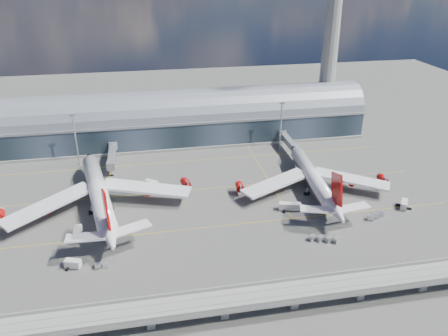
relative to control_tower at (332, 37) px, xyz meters
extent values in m
plane|color=#474744|center=(-85.00, -83.00, -51.64)|extent=(500.00, 500.00, 0.00)
cube|color=gold|center=(-85.00, -93.00, -51.63)|extent=(200.00, 0.25, 0.01)
cube|color=gold|center=(-85.00, -63.00, -51.63)|extent=(200.00, 0.25, 0.01)
cube|color=gold|center=(-85.00, -33.00, -51.63)|extent=(200.00, 0.25, 0.01)
cube|color=gold|center=(-120.00, -53.00, -51.63)|extent=(0.25, 80.00, 0.01)
cube|color=gold|center=(-50.00, -53.00, -51.63)|extent=(0.25, 80.00, 0.01)
cube|color=#1D2831|center=(-85.00, -5.00, -44.64)|extent=(200.00, 28.00, 14.00)
cylinder|color=gray|center=(-85.00, -5.00, -37.64)|extent=(200.00, 28.00, 28.00)
cube|color=gray|center=(-85.00, -19.00, -37.64)|extent=(200.00, 1.00, 1.20)
cube|color=gray|center=(-85.00, -5.00, -51.04)|extent=(200.00, 30.00, 1.20)
cube|color=gray|center=(0.00, 0.00, -47.64)|extent=(18.00, 18.00, 8.00)
cone|color=gray|center=(0.00, 0.00, -6.64)|extent=(10.00, 10.00, 90.00)
cube|color=gray|center=(-85.00, -138.00, -46.14)|extent=(220.00, 8.50, 1.20)
cube|color=gray|center=(-85.00, -142.00, -45.04)|extent=(220.00, 0.40, 1.20)
cube|color=gray|center=(-85.00, -134.00, -45.04)|extent=(220.00, 0.40, 1.20)
cube|color=gray|center=(-85.00, -139.50, -45.49)|extent=(220.00, 0.12, 0.12)
cube|color=gray|center=(-85.00, -136.50, -45.49)|extent=(220.00, 0.12, 0.12)
cube|color=gray|center=(-125.00, -138.00, -49.14)|extent=(2.20, 2.20, 5.00)
cube|color=gray|center=(-105.00, -138.00, -49.14)|extent=(2.20, 2.20, 5.00)
cube|color=gray|center=(-85.00, -138.00, -49.14)|extent=(2.20, 2.20, 5.00)
cube|color=gray|center=(-65.00, -138.00, -49.14)|extent=(2.20, 2.20, 5.00)
cube|color=gray|center=(-45.00, -138.00, -49.14)|extent=(2.20, 2.20, 5.00)
cube|color=gray|center=(-25.00, -138.00, -49.14)|extent=(2.20, 2.20, 5.00)
cylinder|color=gray|center=(-135.00, -28.00, -39.14)|extent=(0.70, 0.70, 25.00)
cube|color=gray|center=(-135.00, -28.00, -26.44)|extent=(3.00, 0.40, 1.00)
cylinder|color=gray|center=(-35.00, -28.00, -39.14)|extent=(0.70, 0.70, 25.00)
cube|color=gray|center=(-35.00, -28.00, -26.44)|extent=(3.00, 0.40, 1.00)
cylinder|color=white|center=(-122.74, -70.32, -44.78)|extent=(17.63, 59.01, 7.08)
cone|color=white|center=(-128.68, -38.20, -44.78)|extent=(8.57, 9.99, 7.08)
cone|color=white|center=(-116.40, -104.62, -43.89)|extent=(9.38, 14.35, 7.08)
cube|color=#A50807|center=(-117.01, -101.36, -35.15)|extent=(3.17, 13.15, 14.66)
cube|color=white|center=(-140.56, -75.86, -45.66)|extent=(33.44, 29.13, 2.86)
cube|color=white|center=(-104.12, -69.13, -45.66)|extent=(36.69, 19.19, 2.86)
cylinder|color=#A50807|center=(-141.63, -73.81, -47.65)|extent=(4.49, 6.08, 3.54)
cylinder|color=#A50807|center=(-157.83, -76.80, -47.65)|extent=(4.49, 6.08, 3.54)
cylinder|color=#A50807|center=(-103.85, -66.83, -47.65)|extent=(4.49, 6.08, 3.54)
cylinder|color=#A50807|center=(-87.66, -63.84, -47.65)|extent=(4.49, 6.08, 3.54)
cylinder|color=gray|center=(-126.50, -49.97, -49.98)|extent=(0.55, 0.55, 3.32)
cylinder|color=gray|center=(-125.42, -75.32, -49.98)|extent=(0.66, 0.66, 3.32)
cylinder|color=gray|center=(-118.45, -74.03, -49.98)|extent=(0.66, 0.66, 3.32)
cylinder|color=black|center=(-125.42, -75.32, -51.03)|extent=(2.70, 2.07, 1.66)
cylinder|color=black|center=(-118.45, -74.03, -51.03)|extent=(2.70, 2.07, 1.66)
cylinder|color=white|center=(-34.49, -72.42, -45.53)|extent=(9.81, 50.35, 6.00)
cone|color=white|center=(-32.34, -44.38, -45.53)|extent=(6.62, 8.71, 6.00)
cone|color=white|center=(-36.80, -102.52, -44.70)|extent=(6.93, 12.84, 6.00)
cube|color=#A50807|center=(-36.57, -99.43, -36.84)|extent=(1.67, 12.39, 13.70)
cube|color=white|center=(-50.81, -73.25, -46.36)|extent=(31.91, 20.09, 2.56)
cube|color=white|center=(-18.50, -75.72, -46.36)|extent=(30.79, 23.71, 2.56)
cylinder|color=black|center=(-34.49, -72.42, -47.18)|extent=(8.52, 45.16, 5.10)
cylinder|color=#A50807|center=(-51.25, -71.14, -48.22)|extent=(3.70, 5.41, 3.31)
cylinder|color=#A50807|center=(-65.61, -70.04, -48.22)|extent=(3.70, 5.41, 3.31)
cylinder|color=#A50807|center=(-17.74, -73.71, -48.22)|extent=(3.70, 5.41, 3.31)
cylinder|color=#A50807|center=(-3.38, -74.81, -48.22)|extent=(3.70, 5.41, 3.31)
cylinder|color=gray|center=(-33.15, -54.83, -50.08)|extent=(0.52, 0.52, 3.10)
cylinder|color=gray|center=(-38.11, -76.29, -50.08)|extent=(0.62, 0.62, 3.10)
cylinder|color=gray|center=(-31.51, -76.80, -50.08)|extent=(0.62, 0.62, 3.10)
cylinder|color=black|center=(-38.11, -76.29, -51.07)|extent=(2.39, 1.72, 1.55)
cylinder|color=black|center=(-31.51, -76.80, -51.07)|extent=(2.39, 1.72, 1.55)
cube|color=gray|center=(-119.24, -31.00, -46.44)|extent=(3.00, 24.00, 3.00)
cube|color=gray|center=(-119.24, -43.00, -46.44)|extent=(3.60, 3.60, 3.40)
cylinder|color=gray|center=(-119.24, -19.00, -46.44)|extent=(4.40, 4.40, 4.00)
cylinder|color=gray|center=(-119.24, -43.00, -49.94)|extent=(0.50, 0.50, 3.40)
cylinder|color=black|center=(-119.24, -43.00, -51.29)|extent=(1.40, 0.80, 0.80)
cube|color=gray|center=(-30.99, -33.00, -46.44)|extent=(3.00, 28.00, 3.00)
cube|color=gray|center=(-30.99, -47.00, -46.44)|extent=(3.60, 3.60, 3.40)
cylinder|color=gray|center=(-30.99, -19.00, -46.44)|extent=(4.40, 4.40, 4.00)
cylinder|color=gray|center=(-30.99, -47.00, -49.94)|extent=(0.50, 0.50, 3.40)
cylinder|color=black|center=(-30.99, -47.00, -51.29)|extent=(1.40, 0.80, 0.80)
cube|color=beige|center=(-128.97, -91.06, -49.87)|extent=(2.62, 7.77, 2.88)
cylinder|color=black|center=(-128.94, -88.58, -51.14)|extent=(2.78, 1.02, 1.00)
cylinder|color=black|center=(-128.99, -93.54, -51.14)|extent=(2.78, 1.02, 1.00)
cube|color=beige|center=(-128.61, -108.01, -50.04)|extent=(5.47, 3.78, 2.60)
cylinder|color=black|center=(-127.10, -107.50, -51.19)|extent=(1.65, 2.65, 0.90)
cylinder|color=black|center=(-130.12, -108.53, -51.19)|extent=(1.65, 2.65, 0.90)
cube|color=beige|center=(-49.03, -86.79, -49.94)|extent=(8.81, 4.68, 2.75)
cylinder|color=black|center=(-46.43, -86.04, -51.16)|extent=(1.65, 2.81, 0.95)
cylinder|color=black|center=(-51.64, -87.54, -51.16)|extent=(1.65, 2.81, 0.95)
cube|color=beige|center=(-3.96, -93.47, -50.03)|extent=(5.31, 6.28, 2.61)
cylinder|color=black|center=(-5.05, -91.88, -51.18)|extent=(2.58, 2.17, 0.90)
cylinder|color=black|center=(-2.87, -95.06, -51.18)|extent=(2.58, 2.17, 0.90)
cube|color=beige|center=(-46.23, -66.59, -50.20)|extent=(2.14, 4.51, 2.33)
cylinder|color=black|center=(-46.21, -65.16, -51.23)|extent=(2.25, 0.85, 0.81)
cylinder|color=black|center=(-46.26, -68.02, -51.23)|extent=(2.25, 0.85, 0.81)
cube|color=beige|center=(-101.81, -56.89, -50.02)|extent=(6.16, 5.60, 2.62)
cylinder|color=black|center=(-100.31, -55.67, -51.18)|extent=(2.29, 2.53, 0.91)
cylinder|color=black|center=(-103.32, -58.10, -51.18)|extent=(2.29, 2.53, 0.91)
cube|color=gray|center=(-120.85, -109.64, -51.41)|extent=(2.29, 1.61, 0.27)
cube|color=silver|center=(-120.85, -109.64, -50.68)|extent=(1.92, 1.50, 1.37)
cube|color=gray|center=(-118.47, -109.81, -51.41)|extent=(2.29, 1.61, 0.27)
cube|color=silver|center=(-118.47, -109.81, -50.68)|extent=(1.92, 1.50, 1.37)
cube|color=gray|center=(-47.85, -107.84, -51.36)|extent=(3.06, 2.57, 0.33)
cube|color=silver|center=(-47.85, -107.84, -50.50)|extent=(2.62, 2.31, 1.63)
cube|color=gray|center=(-45.21, -108.87, -51.36)|extent=(3.06, 2.57, 0.33)
cube|color=silver|center=(-45.21, -108.87, -50.50)|extent=(2.62, 2.31, 1.63)
cube|color=gray|center=(-42.58, -109.89, -51.36)|extent=(3.06, 2.57, 0.33)
cube|color=silver|center=(-42.58, -109.89, -50.50)|extent=(2.62, 2.31, 1.63)
cube|color=gray|center=(-39.94, -110.91, -51.36)|extent=(3.06, 2.57, 0.33)
cube|color=silver|center=(-39.94, -110.91, -50.50)|extent=(2.62, 2.31, 1.63)
cube|color=gray|center=(-21.27, -99.48, -51.35)|extent=(3.24, 2.77, 0.34)
cube|color=silver|center=(-21.27, -99.48, -50.44)|extent=(2.78, 2.48, 1.71)
cube|color=gray|center=(-18.55, -98.29, -51.35)|extent=(3.24, 2.77, 0.34)
cube|color=silver|center=(-18.55, -98.29, -50.44)|extent=(2.78, 2.48, 1.71)
cube|color=gray|center=(-15.83, -97.10, -51.35)|extent=(3.24, 2.77, 0.34)
cube|color=silver|center=(-15.83, -97.10, -50.44)|extent=(2.78, 2.48, 1.71)
camera|label=1|loc=(-102.05, -227.47, 37.46)|focal=35.00mm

